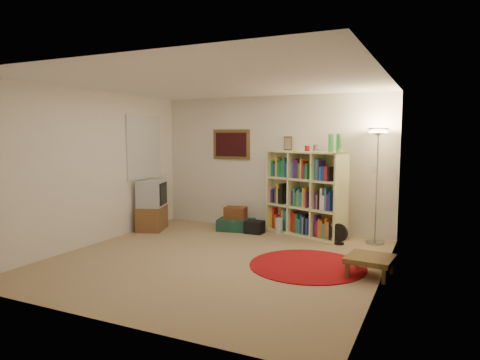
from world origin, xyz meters
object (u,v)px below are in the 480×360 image
at_px(tv_stand, 152,206).
at_px(side_table, 370,259).
at_px(bookshelf, 305,195).
at_px(floor_lamp, 378,148).
at_px(floor_fan, 339,234).
at_px(suitcase, 236,225).

xyz_separation_m(tv_stand, side_table, (4.13, -1.02, -0.24)).
relative_size(bookshelf, tv_stand, 1.93).
bearing_deg(floor_lamp, floor_fan, -148.79).
xyz_separation_m(suitcase, side_table, (2.67, -1.63, 0.11)).
height_order(floor_fan, side_table, floor_fan).
height_order(bookshelf, side_table, bookshelf).
relative_size(suitcase, side_table, 1.20).
bearing_deg(suitcase, bookshelf, -1.21).
distance_m(floor_fan, side_table, 1.57).
height_order(floor_lamp, side_table, floor_lamp).
xyz_separation_m(floor_fan, suitcase, (-1.97, 0.23, -0.07)).
bearing_deg(side_table, floor_lamp, 95.64).
xyz_separation_m(floor_fan, tv_stand, (-3.43, -0.39, 0.28)).
height_order(bookshelf, floor_fan, bookshelf).
relative_size(floor_fan, suitcase, 0.47).
xyz_separation_m(floor_lamp, tv_stand, (-3.96, -0.71, -1.12)).
relative_size(floor_lamp, tv_stand, 2.03).
bearing_deg(tv_stand, bookshelf, -2.54).
relative_size(bookshelf, floor_fan, 5.24).
bearing_deg(floor_fan, suitcase, -170.94).
bearing_deg(side_table, tv_stand, 166.18).
height_order(suitcase, side_table, side_table).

